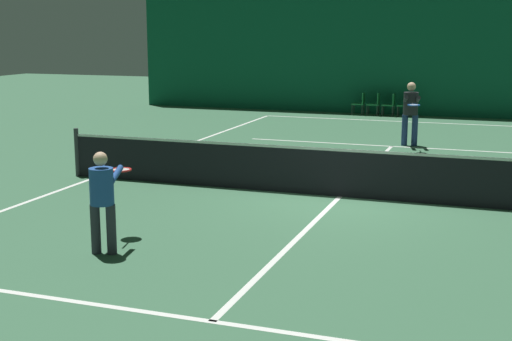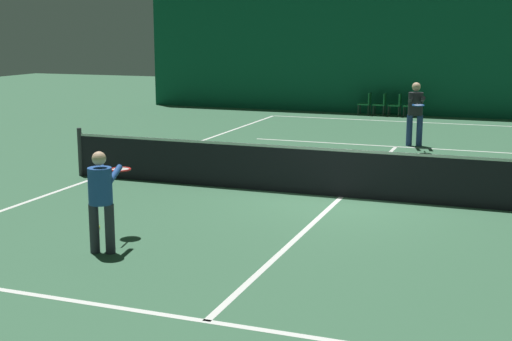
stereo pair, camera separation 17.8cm
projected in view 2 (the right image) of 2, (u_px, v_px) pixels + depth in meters
name	position (u px, v px, depth m)	size (l,w,h in m)	color
ground_plane	(341.00, 197.00, 13.89)	(60.00, 60.00, 0.00)	#386647
backdrop_curtain	(433.00, 51.00, 26.19)	(23.00, 0.12, 4.78)	#0F5138
court_line_baseline_far	(422.00, 122.00, 24.83)	(11.00, 0.10, 0.00)	white
court_line_service_far	(396.00, 147.00, 19.77)	(8.25, 0.10, 0.00)	white
court_line_service_near	(206.00, 321.00, 8.01)	(8.25, 0.10, 0.00)	white
court_line_sideline_left	(99.00, 177.00, 15.77)	(0.10, 23.80, 0.00)	white
court_line_centre	(341.00, 197.00, 13.89)	(0.10, 12.80, 0.00)	white
tennis_net	(342.00, 171.00, 13.79)	(12.00, 0.10, 1.07)	black
player_near	(102.00, 194.00, 10.32)	(0.62, 1.32, 1.51)	#2D2D38
player_far	(415.00, 109.00, 19.67)	(0.64, 1.44, 1.77)	navy
courtside_chair_0	(366.00, 102.00, 26.84)	(0.44, 0.44, 0.84)	#2D2D2D
courtside_chair_1	(381.00, 103.00, 26.65)	(0.44, 0.44, 0.84)	#2D2D2D
courtside_chair_2	(397.00, 103.00, 26.45)	(0.44, 0.44, 0.84)	#2D2D2D
courtside_chair_3	(412.00, 104.00, 26.26)	(0.44, 0.44, 0.84)	#2D2D2D
tennis_ball	(98.00, 227.00, 11.68)	(0.07, 0.07, 0.07)	#D1DB33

